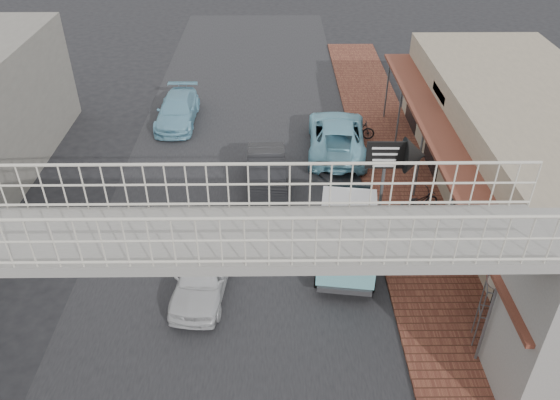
{
  "coord_description": "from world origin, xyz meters",
  "views": [
    {
      "loc": [
        1.44,
        -12.77,
        12.12
      ],
      "look_at": [
        1.6,
        2.22,
        1.8
      ],
      "focal_mm": 35.0,
      "sensor_mm": 36.0,
      "label": 1
    }
  ],
  "objects_px": {
    "motorcycle_far": "(358,130)",
    "angkot_far": "(177,110)",
    "motorcycle_near": "(418,202)",
    "white_hatchback": "(203,274)",
    "angkot_curb": "(337,135)",
    "arrow_sign": "(411,156)",
    "dark_sedan": "(267,174)",
    "street_clock": "(499,282)",
    "angkot_van": "(348,231)"
  },
  "relations": [
    {
      "from": "angkot_van",
      "to": "arrow_sign",
      "type": "xyz_separation_m",
      "value": [
        2.26,
        1.95,
        1.64
      ]
    },
    {
      "from": "motorcycle_near",
      "to": "arrow_sign",
      "type": "distance_m",
      "value": 2.53
    },
    {
      "from": "angkot_far",
      "to": "street_clock",
      "type": "relative_size",
      "value": 1.63
    },
    {
      "from": "angkot_far",
      "to": "motorcycle_near",
      "type": "xyz_separation_m",
      "value": [
        10.06,
        -7.87,
        -0.08
      ]
    },
    {
      "from": "dark_sedan",
      "to": "street_clock",
      "type": "height_order",
      "value": "street_clock"
    },
    {
      "from": "white_hatchback",
      "to": "arrow_sign",
      "type": "bearing_deg",
      "value": 32.07
    },
    {
      "from": "white_hatchback",
      "to": "motorcycle_far",
      "type": "height_order",
      "value": "white_hatchback"
    },
    {
      "from": "angkot_van",
      "to": "motorcycle_near",
      "type": "xyz_separation_m",
      "value": [
        2.95,
        2.61,
        -0.7
      ]
    },
    {
      "from": "angkot_far",
      "to": "angkot_van",
      "type": "xyz_separation_m",
      "value": [
        7.1,
        -10.47,
        0.63
      ]
    },
    {
      "from": "motorcycle_near",
      "to": "street_clock",
      "type": "xyz_separation_m",
      "value": [
        0.49,
        -6.22,
        1.79
      ]
    },
    {
      "from": "motorcycle_far",
      "to": "angkot_far",
      "type": "bearing_deg",
      "value": 84.04
    },
    {
      "from": "white_hatchback",
      "to": "angkot_van",
      "type": "distance_m",
      "value": 4.84
    },
    {
      "from": "motorcycle_near",
      "to": "street_clock",
      "type": "bearing_deg",
      "value": 163.23
    },
    {
      "from": "angkot_van",
      "to": "arrow_sign",
      "type": "bearing_deg",
      "value": 48.51
    },
    {
      "from": "white_hatchback",
      "to": "street_clock",
      "type": "distance_m",
      "value": 8.54
    },
    {
      "from": "white_hatchback",
      "to": "angkot_curb",
      "type": "bearing_deg",
      "value": 67.09
    },
    {
      "from": "motorcycle_near",
      "to": "street_clock",
      "type": "height_order",
      "value": "street_clock"
    },
    {
      "from": "angkot_curb",
      "to": "angkot_van",
      "type": "height_order",
      "value": "angkot_van"
    },
    {
      "from": "angkot_van",
      "to": "street_clock",
      "type": "xyz_separation_m",
      "value": [
        3.44,
        -3.61,
        1.08
      ]
    },
    {
      "from": "angkot_far",
      "to": "motorcycle_far",
      "type": "bearing_deg",
      "value": -12.35
    },
    {
      "from": "angkot_curb",
      "to": "angkot_far",
      "type": "relative_size",
      "value": 1.22
    },
    {
      "from": "angkot_curb",
      "to": "street_clock",
      "type": "height_order",
      "value": "street_clock"
    },
    {
      "from": "arrow_sign",
      "to": "angkot_van",
      "type": "bearing_deg",
      "value": -138.17
    },
    {
      "from": "angkot_curb",
      "to": "motorcycle_near",
      "type": "height_order",
      "value": "angkot_curb"
    },
    {
      "from": "white_hatchback",
      "to": "angkot_curb",
      "type": "relative_size",
      "value": 0.71
    },
    {
      "from": "angkot_curb",
      "to": "arrow_sign",
      "type": "relative_size",
      "value": 1.55
    },
    {
      "from": "dark_sedan",
      "to": "motorcycle_far",
      "type": "distance_m",
      "value": 5.85
    },
    {
      "from": "dark_sedan",
      "to": "angkot_van",
      "type": "relative_size",
      "value": 1.01
    },
    {
      "from": "angkot_curb",
      "to": "angkot_far",
      "type": "height_order",
      "value": "angkot_curb"
    },
    {
      "from": "white_hatchback",
      "to": "street_clock",
      "type": "relative_size",
      "value": 1.41
    },
    {
      "from": "angkot_van",
      "to": "angkot_curb",
      "type": "bearing_deg",
      "value": 94.6
    },
    {
      "from": "white_hatchback",
      "to": "arrow_sign",
      "type": "xyz_separation_m",
      "value": [
        6.87,
        3.29,
        2.25
      ]
    },
    {
      "from": "dark_sedan",
      "to": "white_hatchback",
      "type": "bearing_deg",
      "value": -110.04
    },
    {
      "from": "arrow_sign",
      "to": "dark_sedan",
      "type": "bearing_deg",
      "value": 154.72
    },
    {
      "from": "dark_sedan",
      "to": "angkot_van",
      "type": "bearing_deg",
      "value": -60.13
    },
    {
      "from": "white_hatchback",
      "to": "motorcycle_near",
      "type": "relative_size",
      "value": 2.17
    },
    {
      "from": "angkot_curb",
      "to": "arrow_sign",
      "type": "distance_m",
      "value": 6.3
    },
    {
      "from": "motorcycle_far",
      "to": "arrow_sign",
      "type": "relative_size",
      "value": 0.43
    },
    {
      "from": "white_hatchback",
      "to": "motorcycle_near",
      "type": "bearing_deg",
      "value": 34.03
    },
    {
      "from": "street_clock",
      "to": "white_hatchback",
      "type": "bearing_deg",
      "value": 179.73
    },
    {
      "from": "white_hatchback",
      "to": "angkot_curb",
      "type": "xyz_separation_m",
      "value": [
        5.02,
        8.91,
        0.1
      ]
    },
    {
      "from": "motorcycle_near",
      "to": "white_hatchback",
      "type": "bearing_deg",
      "value": 96.29
    },
    {
      "from": "angkot_far",
      "to": "angkot_van",
      "type": "relative_size",
      "value": 1.03
    },
    {
      "from": "dark_sedan",
      "to": "arrow_sign",
      "type": "xyz_separation_m",
      "value": [
        4.95,
        -2.45,
        2.19
      ]
    },
    {
      "from": "angkot_van",
      "to": "street_clock",
      "type": "height_order",
      "value": "street_clock"
    },
    {
      "from": "angkot_curb",
      "to": "motorcycle_near",
      "type": "distance_m",
      "value": 5.58
    },
    {
      "from": "angkot_curb",
      "to": "motorcycle_near",
      "type": "relative_size",
      "value": 3.06
    },
    {
      "from": "motorcycle_far",
      "to": "dark_sedan",
      "type": "bearing_deg",
      "value": 141.28
    },
    {
      "from": "white_hatchback",
      "to": "angkot_van",
      "type": "height_order",
      "value": "angkot_van"
    },
    {
      "from": "motorcycle_far",
      "to": "motorcycle_near",
      "type": "bearing_deg",
      "value": -159.11
    }
  ]
}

